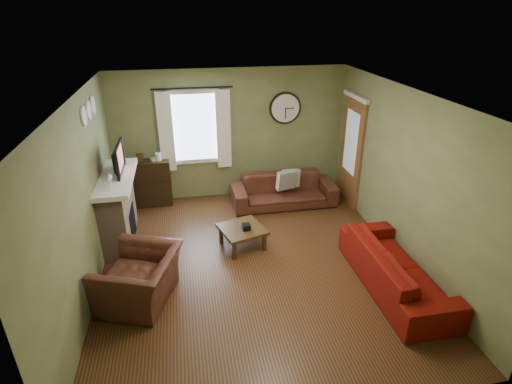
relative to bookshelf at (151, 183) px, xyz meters
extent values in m
cube|color=#472B16|center=(1.64, -2.41, -0.46)|extent=(4.60, 5.20, 0.00)
cube|color=white|center=(1.64, -2.41, 2.14)|extent=(4.60, 5.20, 0.00)
cube|color=olive|center=(-0.66, -2.41, 0.84)|extent=(0.00, 5.20, 2.60)
cube|color=olive|center=(3.94, -2.41, 0.84)|extent=(0.00, 5.20, 2.60)
cube|color=olive|center=(1.64, 0.19, 0.84)|extent=(4.60, 0.00, 2.60)
cube|color=olive|center=(1.64, -5.01, 0.84)|extent=(4.60, 0.00, 2.60)
cube|color=gray|center=(-0.46, -1.26, 0.09)|extent=(0.40, 1.40, 1.10)
cube|color=black|center=(-0.27, -1.26, -0.16)|extent=(0.04, 0.60, 0.55)
cube|color=white|center=(-0.43, -1.26, 0.68)|extent=(0.58, 1.60, 0.08)
imported|color=black|center=(-0.41, -1.11, 0.89)|extent=(0.08, 0.60, 0.35)
cube|color=#994C3F|center=(-0.33, -1.11, 0.95)|extent=(0.02, 0.62, 0.36)
cylinder|color=white|center=(-0.64, -1.61, 1.79)|extent=(0.28, 0.28, 0.03)
cylinder|color=white|center=(-0.64, -1.26, 1.79)|extent=(0.28, 0.28, 0.03)
cylinder|color=white|center=(-0.64, -0.91, 1.79)|extent=(0.28, 0.28, 0.03)
cylinder|color=black|center=(0.94, 0.07, 1.81)|extent=(0.03, 0.03, 1.50)
cube|color=white|center=(0.39, 0.07, 0.99)|extent=(0.28, 0.04, 1.55)
cube|color=white|center=(1.49, 0.07, 0.99)|extent=(0.28, 0.04, 1.55)
cube|color=brown|center=(3.91, -0.56, 0.59)|extent=(0.05, 0.90, 2.10)
imported|color=#412E17|center=(0.05, 0.02, 0.50)|extent=(0.22, 0.26, 0.02)
imported|color=#462218|center=(2.59, -0.48, -0.17)|extent=(2.05, 0.80, 0.60)
cube|color=gray|center=(2.73, -0.48, 0.09)|extent=(0.36, 0.15, 0.35)
cube|color=gray|center=(2.62, -0.55, 0.09)|extent=(0.40, 0.21, 0.39)
imported|color=#690D07|center=(3.50, -3.30, -0.15)|extent=(0.84, 2.14, 0.62)
imported|color=#462218|center=(-0.02, -2.93, -0.12)|extent=(1.25, 1.33, 0.70)
cube|color=black|center=(1.59, -1.94, -0.06)|extent=(0.14, 0.14, 0.10)
camera|label=1|loc=(0.70, -7.46, 3.21)|focal=28.00mm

